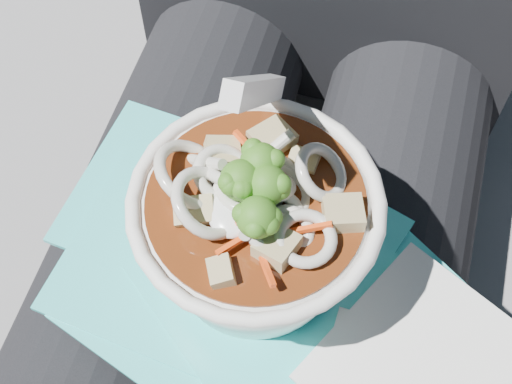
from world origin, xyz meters
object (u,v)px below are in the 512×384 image
(plastic_bag, at_px, (244,286))
(udon_bowl, at_px, (256,224))
(person_body, at_px, (280,189))
(stone_ledge, at_px, (284,284))
(lap, at_px, (249,299))

(plastic_bag, relative_size, udon_bowl, 1.72)
(person_body, xyz_separation_m, udon_bowl, (0.01, -0.10, 0.12))
(stone_ledge, xyz_separation_m, lap, (0.00, -0.15, 0.31))
(person_body, height_order, udon_bowl, person_body)
(stone_ledge, bearing_deg, lap, -90.00)
(person_body, relative_size, udon_bowl, 5.35)
(lap, bearing_deg, plastic_bag, -80.41)
(plastic_bag, xyz_separation_m, udon_bowl, (0.00, 0.02, 0.06))
(stone_ledge, height_order, udon_bowl, udon_bowl)
(plastic_bag, bearing_deg, person_body, 91.92)
(person_body, distance_m, udon_bowl, 0.16)
(udon_bowl, bearing_deg, person_body, 94.32)
(lap, height_order, udon_bowl, udon_bowl)
(stone_ledge, relative_size, lap, 2.08)
(stone_ledge, height_order, person_body, person_body)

